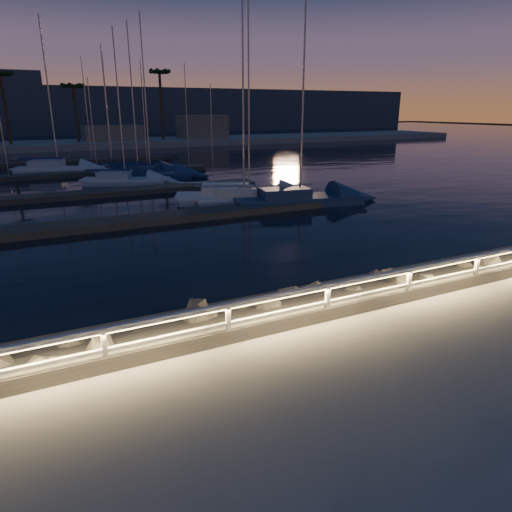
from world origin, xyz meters
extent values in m
plane|color=#A49D94|center=(0.00, 0.00, 0.00)|extent=(400.00, 400.00, 0.00)
cube|color=#A49D94|center=(0.00, -2.50, -0.10)|extent=(240.00, 5.00, 0.20)
cube|color=#6C655C|center=(0.00, 1.50, -0.30)|extent=(240.00, 3.45, 1.29)
plane|color=black|center=(0.00, 80.00, -0.60)|extent=(320.00, 320.00, 0.00)
plane|color=black|center=(0.00, 0.00, -1.20)|extent=(400.00, 400.00, 0.00)
cube|color=white|center=(-5.00, 0.00, 0.50)|extent=(0.11, 0.11, 1.00)
cube|color=white|center=(-2.00, 0.00, 0.50)|extent=(0.11, 0.11, 1.00)
cube|color=white|center=(1.00, 0.00, 0.50)|extent=(0.11, 0.11, 1.00)
cube|color=white|center=(4.00, 0.00, 0.50)|extent=(0.11, 0.11, 1.00)
cube|color=white|center=(7.00, 0.00, 0.50)|extent=(0.11, 0.11, 1.00)
cube|color=white|center=(0.00, 0.00, 1.00)|extent=(44.00, 0.12, 0.12)
cube|color=white|center=(0.00, 0.00, 0.50)|extent=(44.00, 0.09, 0.09)
cube|color=#F5D16E|center=(0.00, -0.02, 0.92)|extent=(44.00, 0.04, 0.03)
sphere|color=#6C655C|center=(-5.04, 0.79, -0.07)|extent=(1.03, 1.03, 1.03)
sphere|color=#6C655C|center=(10.86, 1.68, -0.26)|extent=(0.83, 0.83, 0.83)
sphere|color=#6C655C|center=(6.15, 1.18, -0.15)|extent=(0.93, 0.93, 0.93)
sphere|color=#6C655C|center=(-5.93, 2.09, -0.34)|extent=(0.91, 0.91, 0.91)
sphere|color=#6C655C|center=(4.97, 2.50, -0.43)|extent=(0.87, 0.87, 0.87)
sphere|color=#6C655C|center=(-6.51, 1.55, -0.23)|extent=(0.99, 0.99, 0.99)
cube|color=#4F4841|center=(0.00, 16.00, -0.40)|extent=(22.00, 2.00, 0.40)
cube|color=#4F4841|center=(0.00, 26.00, -0.40)|extent=(22.00, 2.00, 0.40)
cube|color=#4F4841|center=(0.00, 38.00, -0.40)|extent=(22.00, 2.00, 0.40)
cube|color=#4F4841|center=(0.00, 50.00, -0.40)|extent=(22.00, 2.00, 0.40)
cube|color=#A49D94|center=(0.00, 74.00, -0.20)|extent=(160.00, 14.00, 1.20)
cube|color=gray|center=(8.00, 75.00, 1.30)|extent=(10.00, 6.00, 3.00)
cube|color=gray|center=(24.00, 74.00, 2.10)|extent=(8.00, 7.00, 4.60)
cylinder|color=brown|center=(-8.00, 72.00, 5.65)|extent=(0.44, 0.44, 10.50)
cylinder|color=brown|center=(2.00, 73.00, 4.90)|extent=(0.44, 0.44, 9.00)
cylinder|color=brown|center=(16.00, 72.00, 6.15)|extent=(0.44, 0.44, 11.50)
cube|color=#364354|center=(0.00, 130.00, 4.00)|extent=(220.00, 30.00, 14.00)
cube|color=silver|center=(7.41, 18.59, -0.45)|extent=(7.54, 4.32, 0.52)
cube|color=silver|center=(7.41, 18.59, -0.12)|extent=(8.01, 4.14, 0.14)
cube|color=silver|center=(6.46, 18.88, 0.21)|extent=(3.18, 2.51, 0.61)
cylinder|color=#9E9EA2|center=(7.41, 18.59, 6.19)|extent=(0.11, 0.11, 12.43)
cylinder|color=#9E9EA2|center=(5.98, 19.02, 0.68)|extent=(4.31, 1.34, 0.08)
cube|color=silver|center=(7.23, 19.07, -0.45)|extent=(9.16, 6.00, 0.58)
cube|color=silver|center=(7.23, 19.07, -0.08)|extent=(9.67, 5.87, 0.16)
cube|color=silver|center=(6.11, 19.53, 0.29)|extent=(3.96, 3.30, 0.69)
cylinder|color=#9E9EA2|center=(7.23, 19.07, 7.59)|extent=(0.13, 0.13, 15.13)
cylinder|color=#9E9EA2|center=(5.55, 19.76, 0.82)|extent=(5.07, 2.15, 0.08)
cube|color=silver|center=(1.36, 30.78, -0.45)|extent=(7.18, 4.93, 0.49)
cube|color=silver|center=(1.36, 30.78, -0.14)|extent=(7.56, 4.85, 0.13)
cube|color=silver|center=(0.50, 31.18, 0.18)|extent=(3.14, 2.67, 0.58)
cylinder|color=#9E9EA2|center=(1.36, 30.78, 5.90)|extent=(0.11, 0.11, 11.90)
cylinder|color=#9E9EA2|center=(0.06, 31.38, 0.63)|extent=(3.93, 1.85, 0.07)
cube|color=navy|center=(10.32, 16.63, -0.45)|extent=(8.71, 4.14, 0.56)
cube|color=navy|center=(10.32, 16.63, -0.09)|extent=(9.33, 3.84, 0.15)
cube|color=navy|center=(9.17, 16.83, 0.26)|extent=(3.56, 2.60, 0.66)
cylinder|color=#9E9EA2|center=(10.32, 16.63, 7.27)|extent=(0.12, 0.12, 14.53)
cylinder|color=#9E9EA2|center=(8.60, 16.92, 0.77)|extent=(5.17, 0.95, 0.08)
cube|color=navy|center=(3.50, 35.41, -0.45)|extent=(7.74, 3.12, 0.55)
cube|color=navy|center=(3.50, 35.41, -0.10)|extent=(8.34, 2.79, 0.15)
cube|color=navy|center=(2.45, 35.33, 0.24)|extent=(3.08, 2.12, 0.64)
cylinder|color=#9E9EA2|center=(3.50, 35.41, 6.56)|extent=(0.12, 0.12, 13.13)
cylinder|color=#9E9EA2|center=(1.92, 35.29, 0.74)|extent=(4.72, 0.46, 0.08)
cube|color=navy|center=(4.20, 33.41, -0.45)|extent=(8.23, 5.38, 0.52)
cube|color=navy|center=(4.20, 33.41, -0.12)|extent=(8.69, 5.26, 0.14)
cube|color=navy|center=(3.19, 33.82, 0.22)|extent=(3.56, 2.96, 0.62)
cylinder|color=#9E9EA2|center=(4.20, 33.41, 6.77)|extent=(0.11, 0.11, 13.59)
cylinder|color=#9E9EA2|center=(2.69, 34.02, 0.69)|extent=(4.56, 1.92, 0.08)
cube|color=silver|center=(-3.31, 40.93, -0.45)|extent=(8.41, 5.51, 0.62)
cube|color=silver|center=(-3.31, 40.93, -0.05)|extent=(8.87, 5.40, 0.17)
cube|color=silver|center=(-4.34, 41.36, 0.34)|extent=(3.64, 3.03, 0.74)
cylinder|color=#9E9EA2|center=(-3.31, 40.93, 7.00)|extent=(0.14, 0.14, 13.88)
cylinder|color=#9E9EA2|center=(-4.85, 41.57, 0.91)|extent=(4.66, 1.99, 0.09)
camera|label=1|loc=(-5.97, -9.63, 5.66)|focal=32.00mm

